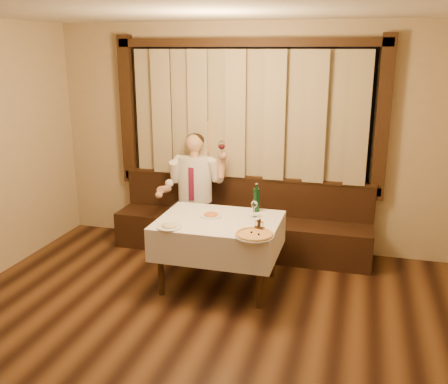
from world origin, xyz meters
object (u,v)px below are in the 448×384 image
(green_bottle, at_px, (256,200))
(cruet_caddy, at_px, (259,227))
(pasta_red, at_px, (211,213))
(seated_man, at_px, (193,184))
(dining_table, at_px, (219,229))
(pizza, at_px, (254,235))
(pasta_cream, at_px, (169,225))
(banquette, at_px, (242,227))

(green_bottle, bearing_deg, cruet_caddy, -75.27)
(green_bottle, relative_size, cruet_caddy, 2.75)
(pasta_red, xyz_separation_m, seated_man, (-0.49, 0.86, 0.06))
(dining_table, relative_size, pizza, 3.34)
(dining_table, height_order, pasta_red, pasta_red)
(pasta_red, distance_m, seated_man, 1.00)
(seated_man, bearing_deg, pasta_cream, -81.47)
(pizza, xyz_separation_m, pasta_red, (-0.57, 0.45, 0.02))
(pasta_red, height_order, pasta_cream, pasta_cream)
(pasta_red, height_order, seated_man, seated_man)
(pizza, distance_m, pasta_cream, 0.87)
(banquette, xyz_separation_m, pasta_red, (-0.11, -0.95, 0.48))
(cruet_caddy, bearing_deg, seated_man, 148.74)
(dining_table, distance_m, seated_man, 1.13)
(cruet_caddy, height_order, seated_man, seated_man)
(dining_table, bearing_deg, green_bottle, 48.96)
(pasta_red, height_order, cruet_caddy, cruet_caddy)
(seated_man, bearing_deg, pizza, -50.98)
(cruet_caddy, xyz_separation_m, seated_man, (-1.07, 1.14, 0.05))
(banquette, height_order, pasta_cream, banquette)
(pizza, xyz_separation_m, seated_man, (-1.06, 1.31, 0.08))
(pizza, relative_size, pasta_cream, 1.50)
(dining_table, xyz_separation_m, pasta_cream, (-0.40, -0.38, 0.14))
(pasta_cream, bearing_deg, banquette, 73.93)
(green_bottle, distance_m, seated_man, 1.08)
(green_bottle, height_order, seated_man, seated_man)
(dining_table, height_order, seated_man, seated_man)
(dining_table, distance_m, pizza, 0.61)
(pasta_red, relative_size, cruet_caddy, 2.08)
(pasta_red, relative_size, green_bottle, 0.75)
(pasta_cream, bearing_deg, green_bottle, 45.92)
(seated_man, bearing_deg, pasta_red, -60.27)
(banquette, relative_size, pizza, 8.42)
(pasta_cream, distance_m, seated_man, 1.33)
(banquette, xyz_separation_m, pasta_cream, (-0.40, -1.40, 0.48))
(pasta_red, bearing_deg, banquette, 83.50)
(pizza, relative_size, green_bottle, 1.19)
(seated_man, bearing_deg, dining_table, -57.19)
(banquette, xyz_separation_m, dining_table, (0.00, -1.02, 0.34))
(dining_table, height_order, cruet_caddy, cruet_caddy)
(pizza, bearing_deg, pasta_cream, -180.00)
(dining_table, relative_size, pasta_cream, 5.03)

